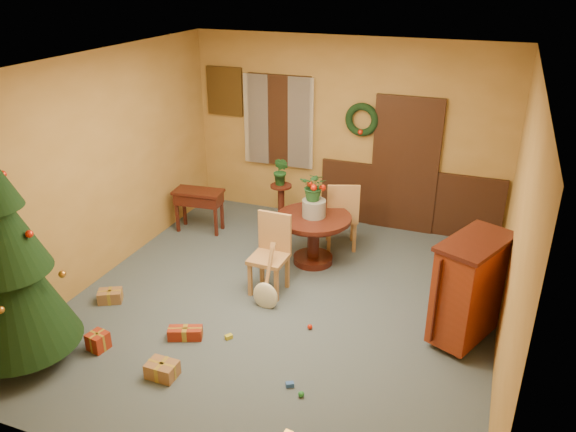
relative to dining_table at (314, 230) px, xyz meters
The scene contains 20 objects.
room_envelope 1.68m from the dining_table, 83.08° to the left, with size 5.50×5.50×5.50m.
dining_table is the anchor object (origin of this frame).
urn 0.33m from the dining_table, 86.42° to the left, with size 0.32×0.32×0.23m, color slate.
centerpiece_plant 0.65m from the dining_table, 86.42° to the left, with size 0.36×0.32×0.41m, color #1E4C23.
chair_near 0.90m from the dining_table, 107.95° to the right, with size 0.45×0.45×1.02m.
chair_far 0.60m from the dining_table, 65.09° to the left, with size 0.58×0.58×1.04m.
guitar 1.30m from the dining_table, 97.87° to the right, with size 0.32×0.15×0.76m, color beige, non-canonical shape.
plant_stand 0.97m from the dining_table, 138.81° to the left, with size 0.32×0.32×0.83m.
stand_plant 1.12m from the dining_table, 138.81° to the left, with size 0.24×0.19×0.44m, color #19471E.
christmas_tree 3.83m from the dining_table, 125.13° to the right, with size 1.20×1.20×2.47m.
writing_desk 2.02m from the dining_table, 169.84° to the left, with size 0.79×0.45×0.67m.
sideboard 2.38m from the dining_table, 26.37° to the right, with size 0.85×1.08×1.22m.
gift_a 2.93m from the dining_table, 103.15° to the right, with size 0.31×0.23×0.16m.
gift_b 3.13m from the dining_table, 120.04° to the right, with size 0.23×0.23×0.20m.
gift_c 2.78m from the dining_table, 137.41° to the right, with size 0.34×0.31×0.15m.
gift_d 2.36m from the dining_table, 109.44° to the right, with size 0.41×0.28×0.13m.
toy_a 2.62m from the dining_table, 76.44° to the right, with size 0.08×0.05×0.05m, color #254DA2.
toy_b 2.75m from the dining_table, 73.76° to the right, with size 0.06×0.06×0.06m, color #227E33.
toy_c 2.10m from the dining_table, 98.75° to the right, with size 0.08×0.05×0.05m, color gold.
toy_d 1.66m from the dining_table, 72.59° to the right, with size 0.06×0.06×0.06m, color red.
Camera 1 is at (2.18, -5.45, 3.83)m, focal length 35.00 mm.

